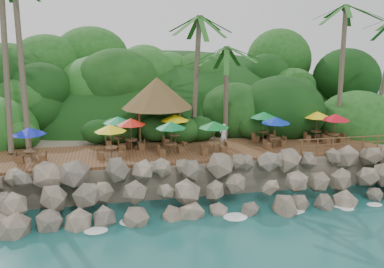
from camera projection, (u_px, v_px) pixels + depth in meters
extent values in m
plane|color=#19514F|center=(213.00, 220.00, 22.47)|extent=(140.00, 140.00, 0.00)
cube|color=gray|center=(171.00, 133.00, 37.47)|extent=(32.00, 25.20, 2.10)
ellipsoid|color=#143811|center=(161.00, 127.00, 44.86)|extent=(44.80, 28.00, 15.40)
cube|color=brown|center=(192.00, 151.00, 27.67)|extent=(26.00, 5.00, 0.20)
ellipsoid|color=white|center=(41.00, 232.00, 21.05)|extent=(1.20, 0.80, 0.06)
ellipsoid|color=white|center=(101.00, 227.00, 21.62)|extent=(1.20, 0.80, 0.06)
ellipsoid|color=white|center=(158.00, 222.00, 22.18)|extent=(1.20, 0.80, 0.06)
ellipsoid|color=white|center=(212.00, 217.00, 22.75)|extent=(1.20, 0.80, 0.06)
ellipsoid|color=white|center=(263.00, 213.00, 23.32)|extent=(1.20, 0.80, 0.06)
ellipsoid|color=white|center=(312.00, 208.00, 23.89)|extent=(1.20, 0.80, 0.06)
ellipsoid|color=white|center=(359.00, 204.00, 24.46)|extent=(1.20, 0.80, 0.06)
cylinder|color=brown|center=(6.00, 65.00, 26.22)|extent=(0.40, 2.30, 11.17)
cylinder|color=brown|center=(20.00, 53.00, 26.31)|extent=(0.73, 2.55, 12.64)
cylinder|color=brown|center=(196.00, 80.00, 29.36)|extent=(0.87, 0.93, 8.73)
ellipsoid|color=#23601E|center=(196.00, 17.00, 28.32)|extent=(6.00, 6.00, 2.40)
cylinder|color=brown|center=(226.00, 94.00, 30.07)|extent=(0.53, 0.59, 6.64)
ellipsoid|color=#23601E|center=(227.00, 48.00, 29.28)|extent=(6.00, 6.00, 2.40)
cylinder|color=brown|center=(342.00, 71.00, 31.35)|extent=(0.87, 1.45, 9.63)
ellipsoid|color=#23601E|center=(347.00, 5.00, 30.21)|extent=(6.00, 6.00, 2.40)
cylinder|color=brown|center=(140.00, 129.00, 28.37)|extent=(0.16, 0.16, 2.40)
cylinder|color=brown|center=(180.00, 127.00, 28.91)|extent=(0.16, 0.16, 2.40)
cylinder|color=brown|center=(137.00, 121.00, 31.04)|extent=(0.16, 0.16, 2.40)
cylinder|color=brown|center=(174.00, 119.00, 31.57)|extent=(0.16, 0.16, 2.40)
cone|color=brown|center=(157.00, 92.00, 29.43)|extent=(5.14, 5.14, 2.20)
cylinder|color=brown|center=(175.00, 140.00, 28.87)|extent=(0.08, 0.08, 0.70)
cylinder|color=brown|center=(175.00, 135.00, 28.78)|extent=(0.80, 0.80, 0.05)
cylinder|color=brown|center=(175.00, 130.00, 28.70)|extent=(0.05, 0.05, 2.09)
cone|color=yellow|center=(175.00, 117.00, 28.49)|extent=(2.00, 2.00, 0.43)
cube|color=brown|center=(166.00, 143.00, 28.65)|extent=(0.47, 0.47, 0.44)
cube|color=brown|center=(184.00, 141.00, 29.15)|extent=(0.47, 0.47, 0.44)
cylinder|color=brown|center=(119.00, 142.00, 28.18)|extent=(0.08, 0.08, 0.70)
cylinder|color=brown|center=(119.00, 137.00, 28.09)|extent=(0.80, 0.80, 0.05)
cylinder|color=brown|center=(119.00, 133.00, 28.01)|extent=(0.05, 0.05, 2.09)
cone|color=#0D7B3F|center=(118.00, 120.00, 27.80)|extent=(2.00, 2.00, 0.43)
cube|color=brown|center=(110.00, 144.00, 28.32)|extent=(0.52, 0.52, 0.44)
cube|color=brown|center=(128.00, 145.00, 28.10)|extent=(0.52, 0.52, 0.44)
cylinder|color=brown|center=(263.00, 136.00, 29.84)|extent=(0.08, 0.08, 0.70)
cylinder|color=brown|center=(263.00, 131.00, 29.76)|extent=(0.80, 0.80, 0.05)
cylinder|color=brown|center=(263.00, 127.00, 29.68)|extent=(0.05, 0.05, 2.09)
cone|color=#0D7B31|center=(264.00, 115.00, 29.46)|extent=(2.00, 2.00, 0.43)
cube|color=brown|center=(255.00, 139.00, 29.58)|extent=(0.49, 0.49, 0.44)
cube|color=brown|center=(270.00, 137.00, 30.17)|extent=(0.49, 0.49, 0.44)
cylinder|color=brown|center=(316.00, 136.00, 29.95)|extent=(0.08, 0.08, 0.70)
cylinder|color=brown|center=(316.00, 131.00, 29.87)|extent=(0.80, 0.80, 0.05)
cylinder|color=brown|center=(316.00, 127.00, 29.79)|extent=(0.05, 0.05, 2.09)
cone|color=yellow|center=(317.00, 114.00, 29.57)|extent=(2.00, 2.00, 0.43)
cube|color=brown|center=(307.00, 138.00, 29.82)|extent=(0.42, 0.42, 0.44)
cube|color=brown|center=(324.00, 137.00, 30.15)|extent=(0.42, 0.42, 0.44)
cylinder|color=brown|center=(112.00, 153.00, 25.73)|extent=(0.08, 0.08, 0.70)
cylinder|color=brown|center=(111.00, 147.00, 25.64)|extent=(0.80, 0.80, 0.05)
cylinder|color=brown|center=(111.00, 142.00, 25.56)|extent=(0.05, 0.05, 2.09)
cone|color=yellow|center=(110.00, 128.00, 25.35)|extent=(2.00, 2.00, 0.43)
cube|color=brown|center=(101.00, 155.00, 25.64)|extent=(0.40, 0.40, 0.44)
cube|color=brown|center=(122.00, 154.00, 25.88)|extent=(0.40, 0.40, 0.44)
cylinder|color=brown|center=(171.00, 149.00, 26.56)|extent=(0.08, 0.08, 0.70)
cylinder|color=brown|center=(171.00, 144.00, 26.48)|extent=(0.80, 0.80, 0.05)
cylinder|color=brown|center=(171.00, 139.00, 26.40)|extent=(0.05, 0.05, 2.09)
cone|color=#0C6E34|center=(171.00, 125.00, 26.18)|extent=(2.00, 2.00, 0.43)
cube|color=brown|center=(162.00, 152.00, 26.29)|extent=(0.50, 0.50, 0.44)
cube|color=brown|center=(180.00, 150.00, 26.90)|extent=(0.50, 0.50, 0.44)
cylinder|color=brown|center=(31.00, 157.00, 24.94)|extent=(0.08, 0.08, 0.70)
cylinder|color=brown|center=(31.00, 151.00, 24.85)|extent=(0.80, 0.80, 0.05)
cylinder|color=brown|center=(30.00, 146.00, 24.78)|extent=(0.05, 0.05, 2.09)
cone|color=#0C18A1|center=(29.00, 131.00, 24.56)|extent=(2.00, 2.00, 0.43)
cube|color=brown|center=(20.00, 159.00, 24.86)|extent=(0.41, 0.41, 0.44)
cube|color=brown|center=(43.00, 158.00, 25.08)|extent=(0.41, 0.41, 0.44)
cylinder|color=brown|center=(132.00, 145.00, 27.57)|extent=(0.08, 0.08, 0.70)
cylinder|color=brown|center=(131.00, 140.00, 27.48)|extent=(0.80, 0.80, 0.05)
cylinder|color=brown|center=(131.00, 135.00, 27.40)|extent=(0.05, 0.05, 2.09)
cone|color=red|center=(131.00, 122.00, 27.19)|extent=(2.00, 2.00, 0.43)
cube|color=brown|center=(122.00, 147.00, 27.50)|extent=(0.42, 0.42, 0.44)
cube|color=brown|center=(142.00, 146.00, 27.70)|extent=(0.42, 0.42, 0.44)
cylinder|color=brown|center=(214.00, 148.00, 26.69)|extent=(0.08, 0.08, 0.70)
cylinder|color=brown|center=(214.00, 143.00, 26.60)|extent=(0.80, 0.80, 0.05)
cylinder|color=brown|center=(214.00, 138.00, 26.52)|extent=(0.05, 0.05, 2.09)
cone|color=#0C7026|center=(214.00, 124.00, 26.31)|extent=(2.00, 2.00, 0.43)
cube|color=brown|center=(204.00, 151.00, 26.49)|extent=(0.46, 0.46, 0.44)
cube|color=brown|center=(223.00, 149.00, 26.94)|extent=(0.46, 0.46, 0.44)
cylinder|color=brown|center=(275.00, 143.00, 28.04)|extent=(0.08, 0.08, 0.70)
cylinder|color=brown|center=(275.00, 138.00, 27.96)|extent=(0.80, 0.80, 0.05)
cylinder|color=brown|center=(275.00, 133.00, 27.88)|extent=(0.05, 0.05, 2.09)
cone|color=#0C2CA4|center=(276.00, 120.00, 27.66)|extent=(2.00, 2.00, 0.43)
cube|color=brown|center=(267.00, 146.00, 27.74)|extent=(0.51, 0.51, 0.44)
cube|color=brown|center=(282.00, 143.00, 28.41)|extent=(0.51, 0.51, 0.44)
cylinder|color=brown|center=(334.00, 139.00, 29.04)|extent=(0.08, 0.08, 0.70)
cylinder|color=brown|center=(334.00, 134.00, 28.96)|extent=(0.80, 0.80, 0.05)
cylinder|color=brown|center=(334.00, 130.00, 28.88)|extent=(0.05, 0.05, 2.09)
cone|color=red|center=(336.00, 117.00, 28.66)|extent=(2.00, 2.00, 0.43)
cube|color=brown|center=(327.00, 142.00, 28.77)|extent=(0.50, 0.50, 0.44)
cube|color=brown|center=(340.00, 140.00, 29.38)|extent=(0.50, 0.50, 0.44)
cylinder|color=brown|center=(302.00, 147.00, 26.56)|extent=(0.10, 0.10, 1.00)
cylinder|color=brown|center=(317.00, 146.00, 26.77)|extent=(0.10, 0.10, 1.00)
cylinder|color=brown|center=(333.00, 145.00, 26.98)|extent=(0.10, 0.10, 1.00)
cylinder|color=brown|center=(348.00, 144.00, 27.19)|extent=(0.10, 0.10, 1.00)
cylinder|color=brown|center=(363.00, 143.00, 27.40)|extent=(0.10, 0.10, 1.00)
cylinder|color=brown|center=(378.00, 142.00, 27.61)|extent=(0.10, 0.10, 1.00)
cube|color=brown|center=(356.00, 137.00, 27.19)|extent=(8.30, 0.06, 0.06)
cube|color=brown|center=(356.00, 143.00, 27.28)|extent=(8.30, 0.06, 0.06)
imported|color=silver|center=(223.00, 135.00, 28.27)|extent=(0.65, 0.50, 1.61)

